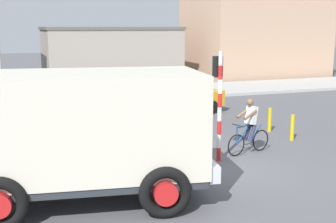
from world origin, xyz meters
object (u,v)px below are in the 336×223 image
bollard_near (292,128)px  bollard_far (270,120)px  cyclist (250,126)px  car_red_near (131,108)px  car_far_side (180,96)px  car_white_mid (96,96)px  truck_foreground (84,129)px  traffic_light_pole (219,91)px

bollard_near → bollard_far: 1.40m
cyclist → car_red_near: bearing=118.7°
car_far_side → bollard_near: 6.17m
cyclist → car_white_mid: cyclist is taller
truck_foreground → bollard_near: (7.65, 2.98, -1.22)m
cyclist → car_red_near: (-2.51, 4.57, -0.05)m
cyclist → bollard_near: 2.44m
car_white_mid → bollard_far: size_ratio=4.74×
truck_foreground → traffic_light_pole: (4.17, 1.76, 0.40)m
truck_foreground → car_white_mid: bearing=77.4°
traffic_light_pole → car_white_mid: traffic_light_pole is taller
cyclist → traffic_light_pole: (-1.25, -0.33, 1.20)m
cyclist → car_red_near: size_ratio=0.42×
traffic_light_pole → car_white_mid: (-1.93, 8.27, -1.25)m
cyclist → car_red_near: 5.21m
cyclist → bollard_far: cyclist is taller
bollard_near → cyclist: bearing=-158.1°
car_white_mid → car_far_side: (3.55, -1.17, 0.00)m
cyclist → car_far_side: 6.78m
cyclist → car_white_mid: 8.56m
car_red_near → cyclist: bearing=-61.3°
traffic_light_pole → car_far_side: size_ratio=0.75×
car_white_mid → bollard_near: 8.89m
traffic_light_pole → bollard_far: 4.64m
truck_foreground → car_white_mid: 10.32m
bollard_far → bollard_near: bearing=-90.0°
car_red_near → car_white_mid: bearing=101.2°
cyclist → car_white_mid: size_ratio=0.40×
car_red_near → bollard_far: size_ratio=4.59×
car_white_mid → car_far_side: bearing=-18.3°
car_red_near → car_white_mid: same height
car_far_side → bollard_far: size_ratio=4.76×
traffic_light_pole → car_far_side: traffic_light_pole is taller
car_white_mid → bollard_near: size_ratio=4.74×
traffic_light_pole → car_white_mid: bearing=103.1°
bollard_near → bollard_far: (0.00, 1.40, 0.00)m
bollard_near → car_red_near: bearing=142.2°
car_white_mid → bollard_near: (5.40, -7.05, -0.37)m
cyclist → bollard_far: 3.23m
cyclist → car_white_mid: bearing=111.8°
truck_foreground → car_far_side: bearing=56.8°
traffic_light_pole → car_red_near: size_ratio=0.77×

